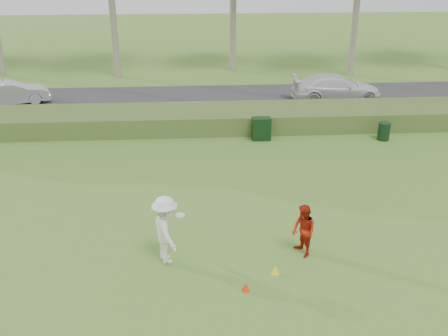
{
  "coord_description": "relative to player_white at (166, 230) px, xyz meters",
  "views": [
    {
      "loc": [
        -1.02,
        -11.19,
        7.96
      ],
      "look_at": [
        0.0,
        4.0,
        1.3
      ],
      "focal_mm": 40.0,
      "sensor_mm": 36.0,
      "label": 1
    }
  ],
  "objects": [
    {
      "name": "park_road",
      "position": [
        1.82,
        16.37,
        -0.95
      ],
      "size": [
        80.0,
        6.0,
        0.06
      ],
      "primitive_type": "cube",
      "color": "#2D2D2D",
      "rests_on": "ground"
    },
    {
      "name": "ground",
      "position": [
        1.82,
        -0.63,
        -0.98
      ],
      "size": [
        120.0,
        120.0,
        0.0
      ],
      "primitive_type": "plane",
      "color": "#457627",
      "rests_on": "ground"
    },
    {
      "name": "car_mid",
      "position": [
        -9.18,
        15.77,
        -0.26
      ],
      "size": [
        4.25,
        2.92,
        1.33
      ],
      "primitive_type": "imported",
      "rotation": [
        0.0,
        0.0,
        1.99
      ],
      "color": "silver",
      "rests_on": "park_road"
    },
    {
      "name": "trash_bin",
      "position": [
        9.49,
        9.08,
        -0.58
      ],
      "size": [
        0.57,
        0.57,
        0.81
      ],
      "primitive_type": "cylinder",
      "rotation": [
        0.0,
        0.0,
        0.05
      ],
      "color": "black",
      "rests_on": "ground"
    },
    {
      "name": "utility_cabinet",
      "position": [
        3.93,
        9.48,
        -0.47
      ],
      "size": [
        0.84,
        0.54,
        1.04
      ],
      "primitive_type": "cube",
      "rotation": [
        0.0,
        0.0,
        0.02
      ],
      "color": "black",
      "rests_on": "ground"
    },
    {
      "name": "car_right",
      "position": [
        9.0,
        15.41,
        -0.19
      ],
      "size": [
        5.09,
        2.19,
        1.46
      ],
      "primitive_type": "imported",
      "rotation": [
        0.0,
        0.0,
        1.54
      ],
      "color": "silver",
      "rests_on": "park_road"
    },
    {
      "name": "reed_strip",
      "position": [
        1.82,
        11.37,
        -0.53
      ],
      "size": [
        80.0,
        3.0,
        0.9
      ],
      "primitive_type": "cube",
      "color": "#425E25",
      "rests_on": "ground"
    },
    {
      "name": "player_red",
      "position": [
        3.82,
        0.05,
        -0.22
      ],
      "size": [
        0.8,
        0.9,
        1.54
      ],
      "primitive_type": "imported",
      "rotation": [
        0.0,
        0.0,
        -1.23
      ],
      "color": "#AA1E0E",
      "rests_on": "ground"
    },
    {
      "name": "player_white",
      "position": [
        0.0,
        0.0,
        0.0
      ],
      "size": [
        1.12,
        1.45,
        1.97
      ],
      "rotation": [
        0.0,
        0.0,
        1.92
      ],
      "color": "white",
      "rests_on": "ground"
    },
    {
      "name": "cone_orange",
      "position": [
        2.04,
        -1.51,
        -0.87
      ],
      "size": [
        0.21,
        0.21,
        0.23
      ],
      "primitive_type": "cone",
      "color": "#F8360D",
      "rests_on": "ground"
    },
    {
      "name": "cone_yellow",
      "position": [
        2.92,
        -0.82,
        -0.86
      ],
      "size": [
        0.22,
        0.22,
        0.24
      ],
      "primitive_type": "cone",
      "color": "yellow",
      "rests_on": "ground"
    }
  ]
}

